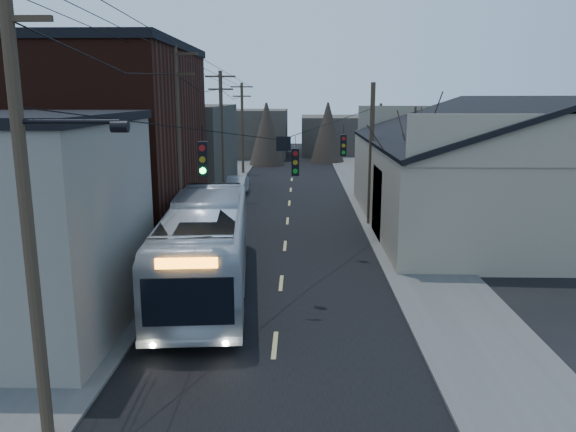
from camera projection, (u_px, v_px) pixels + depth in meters
The scene contains 12 objects.
road_surface at pixel (289, 209), 39.22m from camera, with size 9.00×110.00×0.02m, color black.
sidewalk_left at pixel (196, 207), 39.34m from camera, with size 4.00×110.00×0.12m, color #474744.
sidewalk_right at pixel (382, 208), 39.07m from camera, with size 4.00×110.00×0.12m, color #474744.
building_brick at pixel (89, 150), 28.60m from camera, with size 10.00×12.00×10.00m, color black.
building_left_far at pixel (171, 150), 44.55m from camera, with size 9.00×14.00×7.00m, color #38332C.
warehouse at pixel (504, 182), 33.49m from camera, with size 16.16×20.60×7.73m.
building_far_left at pixel (248, 133), 72.93m from camera, with size 10.00×12.00×6.00m, color #38332C.
building_far_right at pixel (345, 135), 77.65m from camera, with size 12.00×14.00×5.00m, color #38332C.
bare_tree at pixel (412, 179), 28.55m from camera, with size 0.40×0.40×7.20m, color black.
utility_lines at pixel (233, 145), 32.52m from camera, with size 11.24×45.28×10.50m.
bus at pixel (206, 245), 22.54m from camera, with size 3.08×13.17×3.67m, color #B5BBC2.
parked_car at pixel (236, 186), 44.53m from camera, with size 1.56×4.48×1.48m, color #A0A4A7.
Camera 1 is at (0.77, -8.45, 7.71)m, focal length 35.00 mm.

